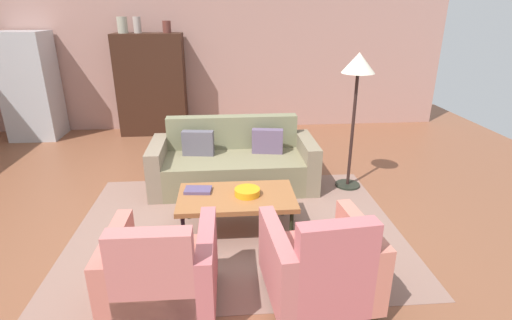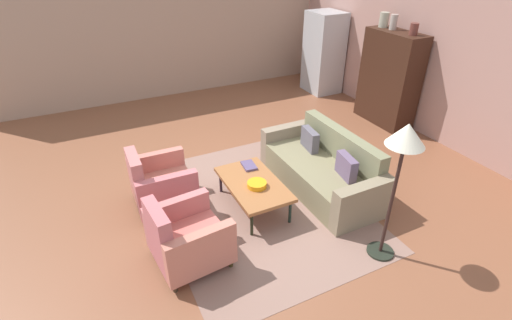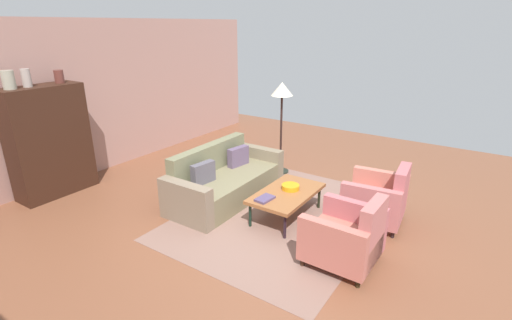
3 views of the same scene
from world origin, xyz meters
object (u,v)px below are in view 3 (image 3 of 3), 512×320
at_px(book_stack, 265,199).
at_px(armchair_left, 348,238).
at_px(vase_small, 59,77).
at_px(armchair_right, 379,200).
at_px(floor_lamp, 282,98).
at_px(cabinet, 49,142).
at_px(vase_round, 26,78).
at_px(fruit_bowl, 290,187).
at_px(couch, 223,181).
at_px(coffee_table, 287,194).
at_px(vase_tall, 8,80).

bearing_deg(book_stack, armchair_left, -98.94).
height_order(book_stack, vase_small, vase_small).
xyz_separation_m(armchair_left, vase_small, (-0.46, 4.80, 1.56)).
xyz_separation_m(armchair_right, floor_lamp, (0.89, 2.15, 1.10)).
bearing_deg(book_stack, armchair_right, -52.05).
height_order(cabinet, vase_round, vase_round).
height_order(armchair_right, fruit_bowl, armchair_right).
xyz_separation_m(armchair_right, cabinet, (-2.01, 4.81, 0.56)).
bearing_deg(book_stack, couch, 69.51).
relative_size(cabinet, floor_lamp, 1.05).
bearing_deg(fruit_bowl, couch, 95.35).
relative_size(armchair_left, fruit_bowl, 3.35).
relative_size(coffee_table, vase_round, 4.42).
bearing_deg(cabinet, fruit_bowl, -67.38).
xyz_separation_m(coffee_table, vase_tall, (-1.81, 3.64, 1.57)).
height_order(vase_round, vase_small, vase_round).
relative_size(couch, vase_tall, 7.76).
bearing_deg(cabinet, floor_lamp, -42.51).
distance_m(armchair_left, fruit_bowl, 1.37).
distance_m(fruit_bowl, vase_small, 4.09).
distance_m(coffee_table, fruit_bowl, 0.13).
xyz_separation_m(armchair_left, floor_lamp, (2.10, 2.15, 1.10)).
bearing_deg(floor_lamp, vase_tall, 141.20).
bearing_deg(couch, floor_lamp, 171.78).
xyz_separation_m(fruit_bowl, vase_round, (-1.67, 3.64, 1.50)).
xyz_separation_m(coffee_table, vase_small, (-1.06, 3.64, 1.53)).
distance_m(armchair_left, vase_round, 5.15).
bearing_deg(fruit_bowl, coffee_table, 180.00).
bearing_deg(vase_round, book_stack, -71.76).
bearing_deg(floor_lamp, vase_small, 133.87).
xyz_separation_m(couch, fruit_bowl, (0.11, -1.19, 0.15)).
xyz_separation_m(fruit_bowl, vase_small, (-1.17, 3.64, 1.46)).
bearing_deg(coffee_table, cabinet, 111.12).
distance_m(book_stack, vase_round, 4.00).
bearing_deg(vase_tall, floor_lamp, -38.80).
xyz_separation_m(armchair_left, vase_round, (-0.96, 4.80, 1.59)).
xyz_separation_m(vase_round, floor_lamp, (3.05, -2.66, -0.49)).
height_order(book_stack, vase_tall, vase_tall).
bearing_deg(cabinet, couch, -60.21).
height_order(armchair_left, vase_small, vase_small).
relative_size(cabinet, vase_tall, 6.63).
bearing_deg(coffee_table, armchair_left, -117.26).
bearing_deg(cabinet, vase_tall, -179.32).
bearing_deg(vase_round, armchair_right, -65.76).
relative_size(vase_round, floor_lamp, 0.16).
xyz_separation_m(couch, armchair_left, (-0.60, -2.35, 0.06)).
relative_size(armchair_left, cabinet, 0.49).
xyz_separation_m(couch, book_stack, (-0.40, -1.06, 0.13)).
height_order(couch, fruit_bowl, couch).
bearing_deg(armchair_right, fruit_bowl, 107.49).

